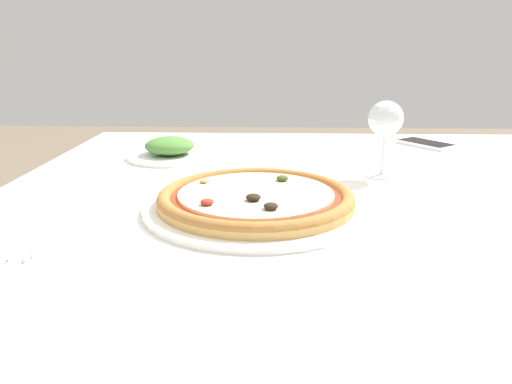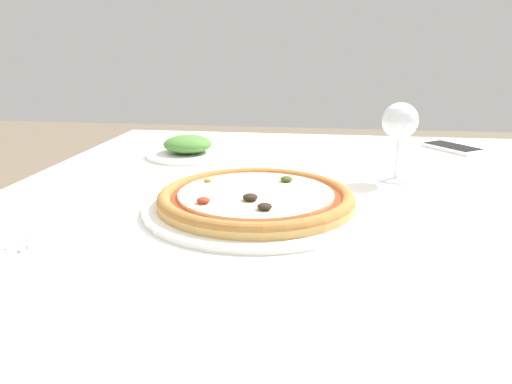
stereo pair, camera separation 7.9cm
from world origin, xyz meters
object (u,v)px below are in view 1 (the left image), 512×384
side_plate (170,150)px  wine_glass_far_left (385,122)px  fork (8,269)px  pizza_plate (256,200)px  dining_table (367,229)px  cell_phone (426,144)px

side_plate → wine_glass_far_left: bearing=-17.4°
side_plate → fork: bearing=-97.1°
pizza_plate → dining_table: bearing=28.3°
wine_glass_far_left → side_plate: 0.49m
fork → cell_phone: bearing=46.9°
dining_table → cell_phone: size_ratio=8.63×
pizza_plate → wine_glass_far_left: (0.24, 0.22, 0.09)m
pizza_plate → wine_glass_far_left: size_ratio=2.39×
cell_phone → side_plate: side_plate is taller
wine_glass_far_left → cell_phone: (0.18, 0.31, -0.10)m
pizza_plate → wine_glass_far_left: wine_glass_far_left is taller
pizza_plate → wine_glass_far_left: bearing=41.5°
dining_table → pizza_plate: 0.25m
wine_glass_far_left → fork: bearing=-139.8°
cell_phone → side_plate: bearing=-165.6°
wine_glass_far_left → dining_table: bearing=-111.4°
fork → cell_phone: cell_phone is taller
fork → wine_glass_far_left: size_ratio=1.12×
side_plate → pizza_plate: bearing=-59.5°
dining_table → fork: (-0.49, -0.34, 0.08)m
dining_table → cell_phone: 0.47m
pizza_plate → fork: pizza_plate is taller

